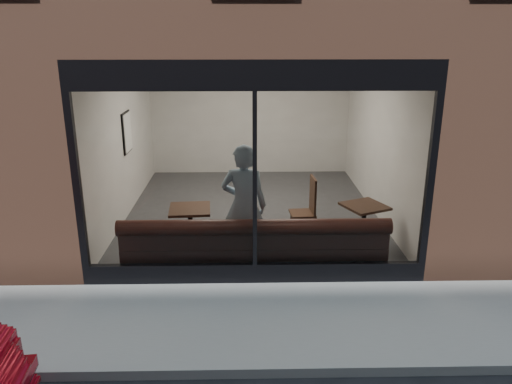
{
  "coord_description": "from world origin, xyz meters",
  "views": [
    {
      "loc": [
        -0.13,
        -4.55,
        3.56
      ],
      "look_at": [
        0.02,
        2.4,
        1.29
      ],
      "focal_mm": 35.0,
      "sensor_mm": 36.0,
      "label": 1
    }
  ],
  "objects_px": {
    "cafe_chair_right": "(302,214)",
    "cafe_table_right": "(365,206)",
    "person": "(244,205)",
    "banquette": "(254,257)",
    "cafe_table_left": "(190,209)"
  },
  "relations": [
    {
      "from": "cafe_chair_right",
      "to": "cafe_table_right",
      "type": "bearing_deg",
      "value": 128.46
    },
    {
      "from": "person",
      "to": "cafe_table_right",
      "type": "distance_m",
      "value": 2.12
    },
    {
      "from": "cafe_table_right",
      "to": "person",
      "type": "bearing_deg",
      "value": -164.62
    },
    {
      "from": "banquette",
      "to": "person",
      "type": "distance_m",
      "value": 0.81
    },
    {
      "from": "person",
      "to": "cafe_table_right",
      "type": "bearing_deg",
      "value": -155.95
    },
    {
      "from": "cafe_table_left",
      "to": "cafe_chair_right",
      "type": "height_order",
      "value": "cafe_table_left"
    },
    {
      "from": "banquette",
      "to": "cafe_chair_right",
      "type": "bearing_deg",
      "value": 62.64
    },
    {
      "from": "cafe_table_right",
      "to": "banquette",
      "type": "bearing_deg",
      "value": -156.03
    },
    {
      "from": "person",
      "to": "cafe_table_left",
      "type": "relative_size",
      "value": 2.9
    },
    {
      "from": "cafe_table_left",
      "to": "cafe_chair_right",
      "type": "bearing_deg",
      "value": 28.46
    },
    {
      "from": "banquette",
      "to": "cafe_chair_right",
      "type": "height_order",
      "value": "banquette"
    },
    {
      "from": "cafe_chair_right",
      "to": "cafe_table_left",
      "type": "bearing_deg",
      "value": 24.17
    },
    {
      "from": "banquette",
      "to": "cafe_chair_right",
      "type": "xyz_separation_m",
      "value": [
        0.95,
        1.83,
        0.01
      ]
    },
    {
      "from": "person",
      "to": "cafe_chair_right",
      "type": "distance_m",
      "value": 2.04
    },
    {
      "from": "banquette",
      "to": "cafe_table_left",
      "type": "bearing_deg",
      "value": 144.57
    }
  ]
}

